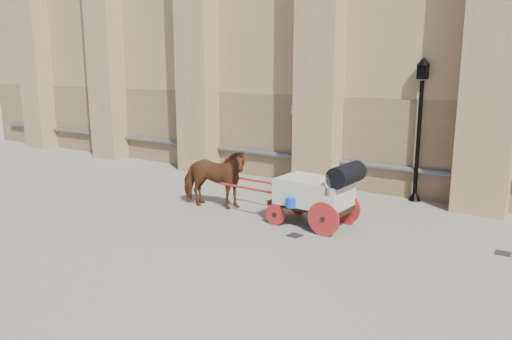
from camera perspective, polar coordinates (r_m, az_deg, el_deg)
The scene contains 6 objects.
ground at distance 13.13m, azimuth 3.77°, elevation -5.83°, with size 90.00×90.00×0.00m, color slate.
horse at distance 14.11m, azimuth -4.87°, elevation -0.94°, with size 0.93×2.05×1.73m, color brown.
carriage at distance 12.55m, azimuth 7.12°, elevation -2.41°, with size 3.91×1.41×1.69m.
street_lamp at distance 15.32m, azimuth 18.15°, elevation 4.82°, with size 0.40×0.40×4.22m.
drain_grate_near at distance 12.05m, azimuth 4.44°, elevation -7.46°, with size 0.32×0.32×0.01m, color black.
drain_grate_far at distance 12.18m, azimuth 26.38°, elevation -8.52°, with size 0.32×0.32×0.01m, color black.
Camera 1 is at (6.13, -10.89, 4.02)m, focal length 35.00 mm.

